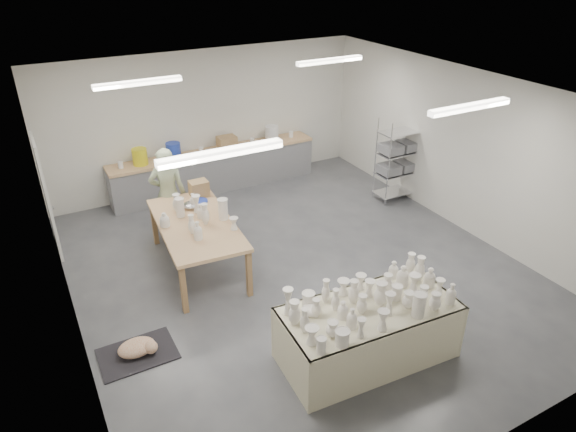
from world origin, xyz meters
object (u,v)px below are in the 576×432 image
red_stool (168,218)px  potter (168,194)px  drying_table (368,329)px  work_table (196,219)px

red_stool → potter: bearing=-90.0°
drying_table → work_table: bearing=113.7°
work_table → potter: potter is taller
work_table → red_stool: (-0.13, 1.39, -0.62)m
drying_table → potter: potter is taller
drying_table → potter: size_ratio=1.33×
drying_table → work_table: 3.44m
work_table → red_stool: size_ratio=6.43×
red_stool → work_table: bearing=-84.8°
work_table → potter: (-0.13, 1.12, 0.01)m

